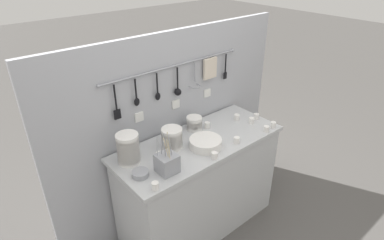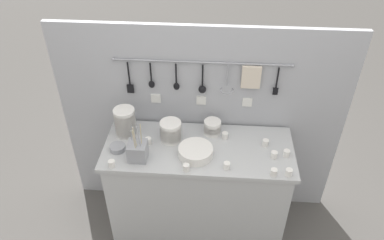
% 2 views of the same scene
% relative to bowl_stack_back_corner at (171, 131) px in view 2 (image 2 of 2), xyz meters
% --- Properties ---
extents(ground_plane, '(20.00, 20.00, 0.00)m').
position_rel_bowl_stack_back_corner_xyz_m(ground_plane, '(0.20, -0.07, -0.92)').
color(ground_plane, '#514F4C').
extents(counter, '(1.34, 0.55, 0.84)m').
position_rel_bowl_stack_back_corner_xyz_m(counter, '(0.20, -0.07, -0.50)').
color(counter, '#B7BABC').
rests_on(counter, ground).
extents(back_wall, '(2.14, 0.11, 1.62)m').
position_rel_bowl_stack_back_corner_xyz_m(back_wall, '(0.20, 0.24, -0.11)').
color(back_wall, '#A8AAB2').
rests_on(back_wall, ground).
extents(bowl_stack_back_corner, '(0.15, 0.15, 0.15)m').
position_rel_bowl_stack_back_corner_xyz_m(bowl_stack_back_corner, '(0.00, 0.00, 0.00)').
color(bowl_stack_back_corner, white).
rests_on(bowl_stack_back_corner, counter).
extents(bowl_stack_nested_right, '(0.15, 0.15, 0.22)m').
position_rel_bowl_stack_back_corner_xyz_m(bowl_stack_nested_right, '(-0.33, 0.04, 0.03)').
color(bowl_stack_nested_right, white).
rests_on(bowl_stack_nested_right, counter).
extents(bowl_stack_wide_centre, '(0.12, 0.12, 0.11)m').
position_rel_bowl_stack_back_corner_xyz_m(bowl_stack_wide_centre, '(0.29, 0.10, -0.02)').
color(bowl_stack_wide_centre, white).
rests_on(bowl_stack_wide_centre, counter).
extents(plate_stack, '(0.24, 0.24, 0.07)m').
position_rel_bowl_stack_back_corner_xyz_m(plate_stack, '(0.19, -0.16, -0.04)').
color(plate_stack, white).
rests_on(plate_stack, counter).
extents(steel_mixing_bowl, '(0.11, 0.11, 0.04)m').
position_rel_bowl_stack_back_corner_xyz_m(steel_mixing_bowl, '(-0.36, -0.14, -0.06)').
color(steel_mixing_bowl, '#93969E').
rests_on(steel_mixing_bowl, counter).
extents(cutlery_caddy, '(0.13, 0.13, 0.28)m').
position_rel_bowl_stack_back_corner_xyz_m(cutlery_caddy, '(-0.20, -0.21, -0.01)').
color(cutlery_caddy, '#93969E').
rests_on(cutlery_caddy, counter).
extents(cup_front_right, '(0.04, 0.04, 0.05)m').
position_rel_bowl_stack_back_corner_xyz_m(cup_front_right, '(0.40, -0.27, -0.05)').
color(cup_front_right, white).
rests_on(cup_front_right, counter).
extents(cup_back_right, '(0.04, 0.04, 0.05)m').
position_rel_bowl_stack_back_corner_xyz_m(cup_back_right, '(0.39, 0.04, -0.05)').
color(cup_back_right, white).
rests_on(cup_back_right, counter).
extents(cup_back_left, '(0.04, 0.04, 0.05)m').
position_rel_bowl_stack_back_corner_xyz_m(cup_back_left, '(-0.36, -0.30, -0.05)').
color(cup_back_left, white).
rests_on(cup_back_left, counter).
extents(cup_front_left, '(0.04, 0.04, 0.05)m').
position_rel_bowl_stack_back_corner_xyz_m(cup_front_left, '(0.80, -0.30, -0.05)').
color(cup_front_left, white).
rests_on(cup_front_left, counter).
extents(cup_beside_plates, '(0.04, 0.04, 0.05)m').
position_rel_bowl_stack_back_corner_xyz_m(cup_beside_plates, '(0.67, -0.02, -0.05)').
color(cup_beside_plates, white).
rests_on(cup_beside_plates, counter).
extents(cup_centre, '(0.04, 0.04, 0.05)m').
position_rel_bowl_stack_back_corner_xyz_m(cup_centre, '(0.70, -0.30, -0.05)').
color(cup_centre, white).
rests_on(cup_centre, counter).
extents(cup_edge_near, '(0.04, 0.04, 0.05)m').
position_rel_bowl_stack_back_corner_xyz_m(cup_edge_near, '(0.81, -0.12, -0.05)').
color(cup_edge_near, white).
rests_on(cup_edge_near, counter).
extents(cup_mid_row, '(0.04, 0.04, 0.05)m').
position_rel_bowl_stack_back_corner_xyz_m(cup_mid_row, '(0.72, -0.14, -0.05)').
color(cup_mid_row, white).
rests_on(cup_mid_row, counter).
extents(cup_by_caddy, '(0.04, 0.04, 0.05)m').
position_rel_bowl_stack_back_corner_xyz_m(cup_by_caddy, '(-0.16, -0.06, -0.05)').
color(cup_by_caddy, white).
rests_on(cup_by_caddy, counter).
extents(cup_edge_far, '(0.04, 0.04, 0.05)m').
position_rel_bowl_stack_back_corner_xyz_m(cup_edge_far, '(0.14, -0.30, -0.05)').
color(cup_edge_far, white).
rests_on(cup_edge_far, counter).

